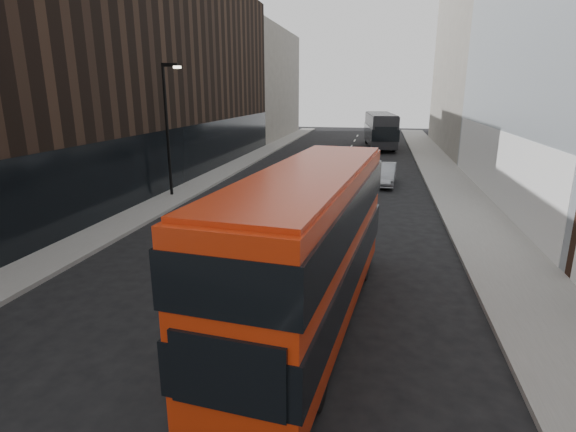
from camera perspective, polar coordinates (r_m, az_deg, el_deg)
The scene contains 12 objects.
sidewalk_right at distance 30.64m, azimuth 19.80°, elevation 4.01°, with size 3.00×80.00×0.15m, color slate.
sidewalk_left at distance 32.25m, azimuth -8.65°, elevation 5.30°, with size 2.00×80.00×0.15m, color slate.
building_modern_block at distance 27.44m, azimuth 31.93°, elevation 22.12°, with size 5.03×22.00×20.00m.
building_victorian at distance 49.64m, azimuth 22.50°, elevation 19.01°, with size 6.50×24.00×21.00m.
building_left_mid at distance 37.70m, azimuth -11.63°, elevation 17.21°, with size 5.00×24.00×14.00m, color black.
building_left_far at distance 58.61m, azimuth -2.91°, elevation 16.33°, with size 5.00×20.00×13.00m, color slate.
street_lamp at distance 25.44m, azimuth -14.99°, elevation 11.56°, with size 1.06×0.22×7.00m.
red_bus at distance 11.04m, azimuth 2.80°, elevation -3.13°, with size 3.28×10.00×3.98m.
grey_bus at distance 48.67m, azimuth 11.61°, elevation 10.74°, with size 3.66×11.03×3.51m.
car_a at distance 23.61m, azimuth 6.78°, elevation 3.15°, with size 1.66×4.12×1.40m, color black.
car_b at distance 29.03m, azimuth 12.00°, elevation 5.24°, with size 1.47×4.20×1.38m, color gray.
car_c at distance 35.67m, azimuth 9.21°, elevation 7.22°, with size 1.87×4.60×1.33m, color black.
Camera 1 is at (3.02, -4.78, 5.75)m, focal length 28.00 mm.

